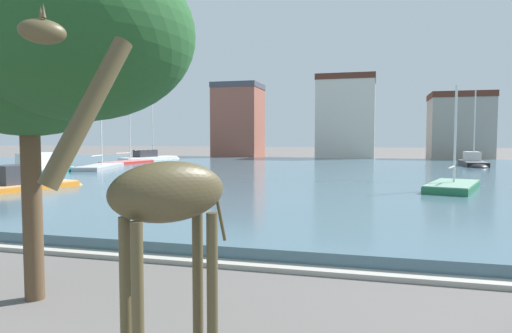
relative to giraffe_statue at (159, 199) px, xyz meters
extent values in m
cube|color=#476675|center=(-2.42, 31.17, -2.15)|extent=(91.34, 51.70, 0.42)
cube|color=#ADA89E|center=(-2.42, 5.07, -2.30)|extent=(91.34, 0.50, 0.12)
cylinder|color=#4C4228|center=(-0.09, -0.44, -1.29)|extent=(0.16, 0.16, 2.15)
cylinder|color=#4C4228|center=(-0.41, -0.19, -1.29)|extent=(0.16, 0.16, 2.15)
cylinder|color=#4C4228|center=(0.58, 0.41, -1.29)|extent=(0.16, 0.16, 2.15)
cylinder|color=#4C4228|center=(0.26, 0.66, -1.29)|extent=(0.16, 0.16, 2.15)
ellipsoid|color=#4C4228|center=(0.09, 0.11, 0.09)|extent=(1.52, 1.69, 0.82)
cylinder|color=#4C4228|center=(-0.56, -0.71, 1.11)|extent=(0.88, 1.03, 1.83)
ellipsoid|color=#4C4228|center=(-0.84, -1.06, 1.97)|extent=(0.53, 0.57, 0.27)
cone|color=#4C4228|center=(-0.79, -1.11, 2.19)|extent=(0.06, 0.06, 0.16)
cone|color=#4C4228|center=(-0.89, -1.02, 2.19)|extent=(0.06, 0.06, 0.16)
cylinder|color=#4C4228|center=(0.57, 0.73, -0.25)|extent=(0.18, 0.21, 0.87)
cube|color=red|center=(-23.01, 37.76, -2.04)|extent=(2.98, 6.75, 0.65)
ellipsoid|color=red|center=(-22.63, 40.83, -2.04)|extent=(2.23, 2.51, 0.61)
cube|color=#C7716E|center=(-23.01, 37.76, -1.69)|extent=(2.92, 6.61, 0.06)
cylinder|color=silver|center=(-22.95, 38.24, 1.59)|extent=(0.12, 0.12, 6.62)
cylinder|color=silver|center=(-23.09, 37.11, -0.82)|extent=(0.36, 2.28, 0.08)
cube|color=#236B42|center=(6.66, 20.06, -1.99)|extent=(3.53, 5.64, 0.76)
ellipsoid|color=#236B42|center=(7.38, 22.44, -1.99)|extent=(2.34, 2.31, 0.72)
cube|color=gray|center=(6.66, 20.06, -1.58)|extent=(3.46, 5.52, 0.06)
cylinder|color=silver|center=(6.77, 20.43, 0.97)|extent=(0.12, 0.12, 5.16)
cylinder|color=silver|center=(6.50, 19.55, -0.71)|extent=(0.61, 1.78, 0.08)
cube|color=orange|center=(-15.31, 14.45, -2.02)|extent=(3.45, 5.82, 0.70)
ellipsoid|color=orange|center=(-14.65, 16.96, -2.02)|extent=(2.35, 2.33, 0.66)
cube|color=#E2A56E|center=(-15.31, 14.45, -1.64)|extent=(3.38, 5.70, 0.06)
cube|color=#333338|center=(-15.41, 14.06, -1.11)|extent=(1.93, 2.23, 0.99)
cylinder|color=silver|center=(-15.21, 14.85, 1.16)|extent=(0.12, 0.12, 5.66)
cylinder|color=silver|center=(-15.45, 13.93, -0.77)|extent=(0.56, 1.87, 0.08)
cube|color=white|center=(-24.15, 44.70, -1.98)|extent=(4.19, 8.41, 0.77)
ellipsoid|color=white|center=(-22.99, 48.44, -1.98)|extent=(2.43, 3.24, 0.73)
cube|color=silver|center=(-24.15, 44.70, -1.56)|extent=(4.11, 8.24, 0.06)
cube|color=#333338|center=(-24.33, 44.11, -1.10)|extent=(2.08, 3.13, 0.87)
cylinder|color=silver|center=(-23.96, 45.29, 2.41)|extent=(0.12, 0.12, 8.02)
cylinder|color=silver|center=(-24.39, 43.91, -0.69)|extent=(0.93, 2.78, 0.08)
cube|color=teal|center=(-21.75, 22.46, -1.97)|extent=(3.27, 8.16, 0.79)
cube|color=#6EA5A8|center=(-21.75, 22.46, -1.55)|extent=(3.20, 8.00, 0.06)
cube|color=silver|center=(-21.83, 23.05, -0.92)|extent=(1.92, 2.96, 1.19)
cylinder|color=silver|center=(-21.67, 21.87, 2.82)|extent=(0.12, 0.12, 8.80)
cylinder|color=silver|center=(-21.85, 23.24, -0.68)|extent=(0.45, 2.76, 0.08)
cube|color=#939399|center=(-20.90, 29.63, -2.01)|extent=(3.98, 7.75, 0.71)
ellipsoid|color=#939399|center=(-21.82, 33.05, -2.01)|extent=(2.52, 3.02, 0.67)
cube|color=#B1B1B5|center=(-20.90, 29.63, -1.63)|extent=(3.90, 7.60, 0.06)
cylinder|color=silver|center=(-21.05, 30.17, 2.19)|extent=(0.12, 0.12, 7.70)
cylinder|color=silver|center=(-20.71, 28.91, -0.76)|extent=(0.75, 2.54, 0.08)
cube|color=black|center=(11.97, 43.09, -1.96)|extent=(2.13, 6.49, 0.82)
ellipsoid|color=black|center=(11.88, 40.04, -1.96)|extent=(1.81, 2.30, 0.78)
cube|color=slate|center=(11.97, 43.09, -1.52)|extent=(2.09, 6.36, 0.06)
cube|color=silver|center=(11.99, 43.58, -1.03)|extent=(1.42, 2.29, 0.90)
cylinder|color=silver|center=(11.96, 42.61, 1.98)|extent=(0.12, 0.12, 7.06)
cylinder|color=silver|center=(11.99, 43.74, -0.65)|extent=(0.15, 2.25, 0.08)
cylinder|color=brown|center=(-3.71, 1.95, -0.58)|extent=(0.37, 0.37, 3.58)
ellipsoid|color=#1E4C23|center=(-3.71, 1.95, 2.31)|extent=(3.92, 3.92, 2.94)
ellipsoid|color=#1E4C23|center=(-2.36, 1.65, 2.63)|extent=(4.09, 4.09, 3.07)
cube|color=#8E5142|center=(-17.27, 59.52, 2.84)|extent=(6.64, 6.37, 10.41)
cube|color=#42424C|center=(-17.27, 59.52, 8.45)|extent=(6.77, 6.50, 0.80)
cube|color=beige|center=(-1.39, 59.10, 3.10)|extent=(7.76, 7.18, 10.92)
cube|color=#51281E|center=(-1.39, 59.10, 8.96)|extent=(7.92, 7.32, 0.80)
cube|color=gray|center=(13.71, 61.69, 1.85)|extent=(7.77, 7.24, 8.44)
cube|color=#51281E|center=(13.71, 61.69, 6.47)|extent=(7.92, 7.39, 0.80)
camera|label=1|loc=(2.74, -5.35, 0.81)|focal=31.69mm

